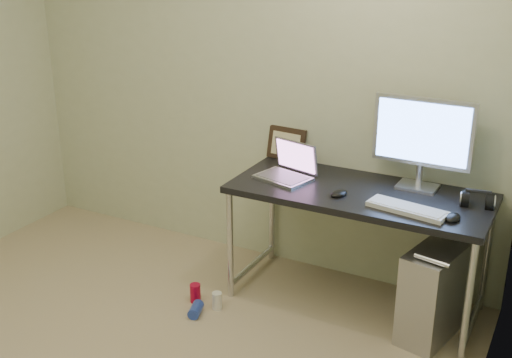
# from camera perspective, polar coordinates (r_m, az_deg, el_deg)

# --- Properties ---
(wall_back) EXTENTS (3.50, 0.02, 2.50)m
(wall_back) POSITION_cam_1_polar(r_m,az_deg,el_deg) (4.28, -0.71, 8.81)
(wall_back) COLOR beige
(wall_back) RESTS_ON ground
(wall_right) EXTENTS (0.02, 3.50, 2.50)m
(wall_right) POSITION_cam_1_polar(r_m,az_deg,el_deg) (2.14, 18.61, -4.85)
(wall_right) COLOR beige
(wall_right) RESTS_ON ground
(desk) EXTENTS (1.51, 0.66, 0.75)m
(desk) POSITION_cam_1_polar(r_m,az_deg,el_deg) (3.82, 9.13, -2.16)
(desk) COLOR black
(desk) RESTS_ON ground
(tower_computer) EXTENTS (0.34, 0.56, 0.58)m
(tower_computer) POSITION_cam_1_polar(r_m,az_deg,el_deg) (3.79, 15.72, -9.52)
(tower_computer) COLOR #B6B6BA
(tower_computer) RESTS_ON ground
(cable_a) EXTENTS (0.01, 0.16, 0.69)m
(cable_a) POSITION_cam_1_polar(r_m,az_deg,el_deg) (4.07, 16.40, -5.39)
(cable_a) COLOR black
(cable_a) RESTS_ON ground
(cable_b) EXTENTS (0.02, 0.11, 0.71)m
(cable_b) POSITION_cam_1_polar(r_m,az_deg,el_deg) (4.05, 17.56, -5.98)
(cable_b) COLOR black
(cable_b) RESTS_ON ground
(can_red) EXTENTS (0.09, 0.09, 0.12)m
(can_red) POSITION_cam_1_polar(r_m,az_deg,el_deg) (4.07, -5.42, -10.06)
(can_red) COLOR #B60831
(can_red) RESTS_ON ground
(can_white) EXTENTS (0.08, 0.08, 0.11)m
(can_white) POSITION_cam_1_polar(r_m,az_deg,el_deg) (3.99, -3.49, -10.76)
(can_white) COLOR white
(can_white) RESTS_ON ground
(can_blue) EXTENTS (0.10, 0.14, 0.07)m
(can_blue) POSITION_cam_1_polar(r_m,az_deg,el_deg) (3.95, -5.37, -11.49)
(can_blue) COLOR #2A45BC
(can_blue) RESTS_ON ground
(laptop) EXTENTS (0.37, 0.33, 0.22)m
(laptop) POSITION_cam_1_polar(r_m,az_deg,el_deg) (3.93, 2.86, 0.87)
(laptop) COLOR silver
(laptop) RESTS_ON desk
(monitor) EXTENTS (0.58, 0.17, 0.54)m
(monitor) POSITION_cam_1_polar(r_m,az_deg,el_deg) (3.80, 14.59, 3.71)
(monitor) COLOR silver
(monitor) RESTS_ON desk
(keyboard) EXTENTS (0.45, 0.21, 0.03)m
(keyboard) POSITION_cam_1_polar(r_m,az_deg,el_deg) (3.55, 13.30, -2.60)
(keyboard) COLOR silver
(keyboard) RESTS_ON desk
(mouse_right) EXTENTS (0.08, 0.13, 0.04)m
(mouse_right) POSITION_cam_1_polar(r_m,az_deg,el_deg) (3.50, 17.09, -3.17)
(mouse_right) COLOR black
(mouse_right) RESTS_ON desk
(mouse_left) EXTENTS (0.11, 0.14, 0.04)m
(mouse_left) POSITION_cam_1_polar(r_m,az_deg,el_deg) (3.69, 7.37, -1.19)
(mouse_left) COLOR black
(mouse_left) RESTS_ON desk
(headphones) EXTENTS (0.18, 0.11, 0.12)m
(headphones) POSITION_cam_1_polar(r_m,az_deg,el_deg) (3.72, 19.08, -1.81)
(headphones) COLOR black
(headphones) RESTS_ON desk
(picture_frame) EXTENTS (0.28, 0.10, 0.22)m
(picture_frame) POSITION_cam_1_polar(r_m,az_deg,el_deg) (4.23, 2.72, 3.15)
(picture_frame) COLOR black
(picture_frame) RESTS_ON desk
(webcam) EXTENTS (0.04, 0.03, 0.12)m
(webcam) POSITION_cam_1_polar(r_m,az_deg,el_deg) (4.10, 4.82, 2.27)
(webcam) COLOR silver
(webcam) RESTS_ON desk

